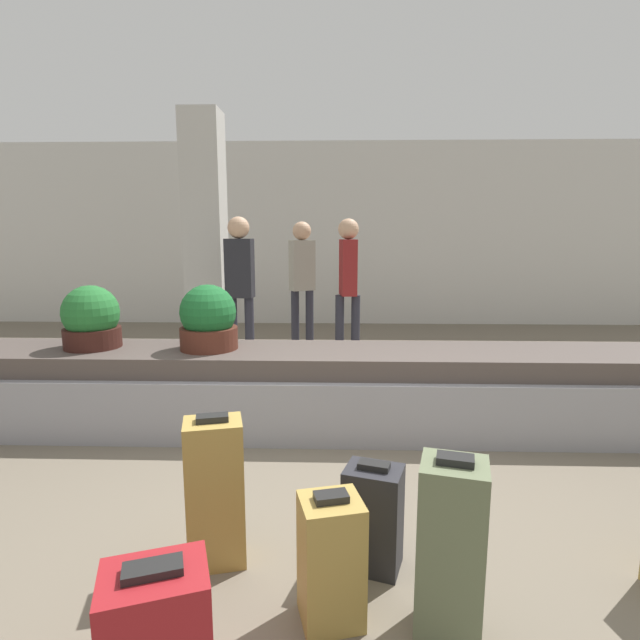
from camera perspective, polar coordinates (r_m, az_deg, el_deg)
ground_plane at (r=3.17m, az=-0.77°, el=-20.87°), size 18.00×18.00×0.00m
back_wall at (r=9.01m, az=0.98°, el=9.72°), size 18.00×0.06×3.20m
carousel at (r=4.23m, az=0.00°, el=-8.02°), size 6.27×0.91×0.67m
pillar at (r=6.97m, az=-12.93°, el=9.45°), size 0.51×0.51×3.20m
suitcase_1 at (r=2.12m, az=-18.13°, el=-31.01°), size 0.43×0.38×0.51m
suitcase_2 at (r=2.63m, az=-11.90°, el=-18.66°), size 0.32×0.27×0.77m
suitcase_3 at (r=2.24m, az=14.72°, el=-24.19°), size 0.31×0.29×0.78m
suitcase_4 at (r=2.62m, az=6.07°, el=-21.52°), size 0.32×0.28×0.54m
suitcase_5 at (r=2.31m, az=1.25°, el=-25.75°), size 0.30×0.29×0.58m
potted_plant_0 at (r=4.60m, az=-24.68°, el=0.06°), size 0.46×0.46×0.53m
potted_plant_1 at (r=4.23m, az=-12.65°, el=0.01°), size 0.47×0.47×0.54m
traveler_0 at (r=6.19m, az=3.22°, el=4.96°), size 0.31×0.34×1.80m
traveler_1 at (r=5.98m, az=-9.15°, el=4.77°), size 0.34×0.25×1.82m
traveler_2 at (r=6.81m, az=-2.06°, el=5.28°), size 0.37×0.31×1.78m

